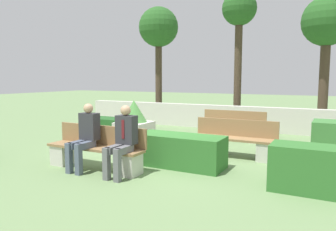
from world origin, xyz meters
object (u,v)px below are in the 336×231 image
(bench_right_side, at_px, (232,129))
(person_seated_man, at_px, (123,138))
(bench_left_side, at_px, (234,143))
(person_seated_woman, at_px, (85,134))
(bench_front, at_px, (96,152))
(tree_leftmost, at_px, (159,30))
(tree_center_left, at_px, (239,17))
(tree_center_right, at_px, (327,25))
(planter_corner_left, at_px, (134,127))

(bench_right_side, height_order, person_seated_man, person_seated_man)
(bench_left_side, height_order, person_seated_woman, person_seated_woman)
(bench_left_side, height_order, person_seated_man, person_seated_man)
(bench_front, relative_size, person_seated_woman, 1.63)
(tree_leftmost, xyz_separation_m, tree_center_left, (3.48, -0.06, 0.25))
(tree_center_right, bearing_deg, bench_front, -116.17)
(bench_right_side, relative_size, tree_center_left, 0.37)
(planter_corner_left, relative_size, tree_center_right, 0.27)
(bench_front, height_order, planter_corner_left, planter_corner_left)
(bench_left_side, bearing_deg, person_seated_woman, -145.55)
(bench_left_side, xyz_separation_m, bench_right_side, (-0.63, 2.00, -0.00))
(planter_corner_left, bearing_deg, bench_right_side, 51.39)
(bench_left_side, relative_size, person_seated_man, 1.46)
(bench_front, relative_size, bench_right_side, 1.15)
(person_seated_man, distance_m, tree_center_right, 8.95)
(tree_leftmost, bearing_deg, person_seated_man, -65.52)
(bench_right_side, height_order, tree_leftmost, tree_leftmost)
(bench_left_side, bearing_deg, planter_corner_left, 176.73)
(tree_center_right, bearing_deg, tree_center_left, -170.21)
(person_seated_man, relative_size, tree_center_left, 0.26)
(person_seated_woman, height_order, planter_corner_left, person_seated_woman)
(person_seated_man, height_order, person_seated_woman, person_seated_man)
(person_seated_woman, bearing_deg, planter_corner_left, 95.32)
(tree_center_right, bearing_deg, tree_leftmost, -176.04)
(bench_left_side, bearing_deg, person_seated_man, -132.09)
(bench_front, xyz_separation_m, tree_leftmost, (-2.62, 7.31, 3.50))
(person_seated_woman, bearing_deg, person_seated_man, 0.02)
(person_seated_woman, xyz_separation_m, tree_leftmost, (-2.49, 7.45, 3.12))
(tree_leftmost, bearing_deg, tree_center_left, -1.06)
(bench_front, distance_m, person_seated_man, 0.88)
(person_seated_man, distance_m, person_seated_woman, 0.91)
(bench_right_side, distance_m, tree_center_right, 5.31)
(tree_leftmost, bearing_deg, bench_right_side, -36.04)
(tree_leftmost, relative_size, tree_center_left, 0.95)
(person_seated_man, distance_m, tree_leftmost, 8.76)
(person_seated_man, bearing_deg, tree_center_right, 68.98)
(bench_left_side, distance_m, person_seated_man, 2.82)
(bench_front, height_order, tree_center_right, tree_center_right)
(bench_right_side, bearing_deg, tree_leftmost, 150.05)
(person_seated_man, bearing_deg, planter_corner_left, 118.22)
(person_seated_man, bearing_deg, tree_center_left, 89.35)
(bench_left_side, height_order, tree_center_left, tree_center_left)
(person_seated_woman, distance_m, tree_center_right, 9.30)
(bench_left_side, height_order, tree_leftmost, tree_leftmost)
(bench_front, height_order, person_seated_woman, person_seated_woman)
(person_seated_woman, bearing_deg, tree_leftmost, 108.46)
(tree_center_right, bearing_deg, planter_corner_left, -125.20)
(bench_front, bearing_deg, tree_center_right, 63.83)
(tree_center_right, bearing_deg, bench_left_side, -106.38)
(person_seated_man, height_order, tree_leftmost, tree_leftmost)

